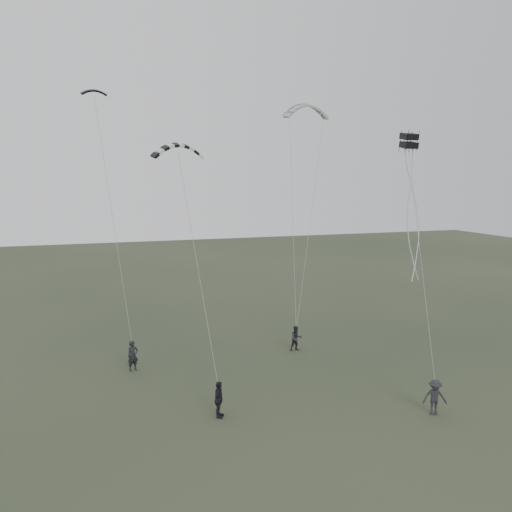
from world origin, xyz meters
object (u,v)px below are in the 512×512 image
object	(u,v)px
flyer_far	(435,397)
kite_dark_small	(94,91)
kite_box	(409,141)
flyer_left	(133,356)
kite_pale_large	(307,106)
flyer_center	(219,399)
kite_striped	(178,145)
flyer_right	(296,338)

from	to	relation	value
flyer_far	kite_dark_small	size ratio (longest dim) A/B	1.12
kite_dark_small	kite_box	world-z (taller)	kite_dark_small
flyer_left	kite_pale_large	bearing A→B (deg)	6.95
flyer_center	kite_striped	size ratio (longest dim) A/B	0.63
flyer_center	kite_dark_small	bearing A→B (deg)	49.71
kite_striped	flyer_right	bearing A→B (deg)	7.91
flyer_left	flyer_far	world-z (taller)	flyer_left
flyer_left	flyer_center	world-z (taller)	flyer_left
kite_striped	kite_box	size ratio (longest dim) A/B	3.64
flyer_center	kite_dark_small	world-z (taller)	kite_dark_small
kite_striped	flyer_center	bearing A→B (deg)	-88.09
flyer_center	kite_box	xyz separation A→B (m)	(10.90, 1.69, 12.16)
flyer_left	kite_pale_large	xyz separation A→B (m)	(14.15, 7.64, 15.73)
kite_dark_small	kite_box	bearing A→B (deg)	-37.75
flyer_far	kite_box	bearing A→B (deg)	97.68
kite_box	kite_dark_small	bearing A→B (deg)	151.93
flyer_far	kite_box	xyz separation A→B (m)	(1.16, 4.61, 12.17)
kite_pale_large	kite_striped	world-z (taller)	kite_pale_large
flyer_center	flyer_far	xyz separation A→B (m)	(9.74, -2.92, -0.01)
flyer_far	kite_box	size ratio (longest dim) A/B	2.26
kite_dark_small	kite_pale_large	distance (m)	15.79
flyer_right	kite_dark_small	bearing A→B (deg)	157.24
flyer_left	flyer_right	xyz separation A→B (m)	(10.35, 0.21, -0.08)
flyer_right	kite_box	distance (m)	14.04
flyer_left	flyer_right	size ratio (longest dim) A/B	1.09
kite_dark_small	kite_striped	xyz separation A→B (m)	(4.04, -6.39, -3.61)
flyer_right	kite_pale_large	size ratio (longest dim) A/B	0.45
flyer_left	kite_striped	bearing A→B (deg)	-51.97
flyer_far	kite_striped	bearing A→B (deg)	162.45
kite_box	flyer_far	bearing A→B (deg)	-98.74
flyer_left	kite_box	distance (m)	19.50
kite_box	kite_striped	bearing A→B (deg)	166.61
flyer_center	kite_box	bearing A→B (deg)	-52.94
kite_pale_large	kite_striped	distance (m)	15.21
flyer_left	kite_dark_small	distance (m)	16.34
flyer_left	kite_box	world-z (taller)	kite_box
kite_box	flyer_center	bearing A→B (deg)	-165.78
flyer_left	flyer_far	xyz separation A→B (m)	(13.07, -10.12, -0.03)
flyer_left	kite_pale_large	world-z (taller)	kite_pale_large
flyer_far	flyer_center	bearing A→B (deg)	-174.87
kite_pale_large	kite_striped	xyz separation A→B (m)	(-11.50, -9.20, -3.80)
kite_dark_small	flyer_far	bearing A→B (deg)	-50.21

